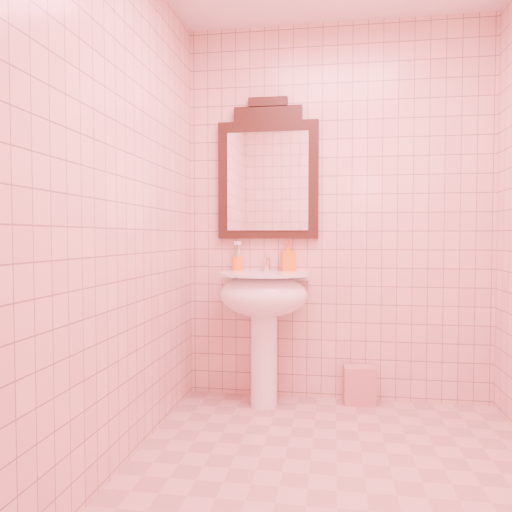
% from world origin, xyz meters
% --- Properties ---
extents(floor, '(2.20, 2.20, 0.00)m').
position_xyz_m(floor, '(0.00, 0.00, 0.00)').
color(floor, '#C8A491').
rests_on(floor, ground).
extents(back_wall, '(2.00, 0.02, 2.50)m').
position_xyz_m(back_wall, '(0.00, 1.10, 1.25)').
color(back_wall, beige).
rests_on(back_wall, floor).
extents(pedestal_sink, '(0.58, 0.58, 0.86)m').
position_xyz_m(pedestal_sink, '(-0.46, 0.87, 0.66)').
color(pedestal_sink, white).
rests_on(pedestal_sink, floor).
extents(faucet, '(0.04, 0.16, 0.11)m').
position_xyz_m(faucet, '(-0.46, 1.01, 0.92)').
color(faucet, white).
rests_on(faucet, pedestal_sink).
extents(mirror, '(0.67, 0.06, 0.94)m').
position_xyz_m(mirror, '(-0.46, 1.07, 1.51)').
color(mirror, black).
rests_on(mirror, back_wall).
extents(toothbrush_cup, '(0.07, 0.07, 0.17)m').
position_xyz_m(toothbrush_cup, '(-0.66, 1.04, 0.91)').
color(toothbrush_cup, orange).
rests_on(toothbrush_cup, pedestal_sink).
extents(soap_dispenser, '(0.11, 0.12, 0.20)m').
position_xyz_m(soap_dispenser, '(-0.32, 1.03, 0.96)').
color(soap_dispenser, orange).
rests_on(soap_dispenser, pedestal_sink).
extents(towel, '(0.21, 0.15, 0.25)m').
position_xyz_m(towel, '(0.15, 1.02, 0.12)').
color(towel, tan).
rests_on(towel, floor).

